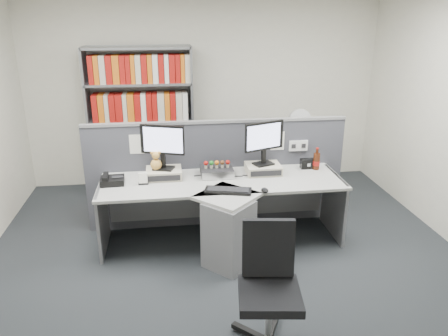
{
  "coord_description": "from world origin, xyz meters",
  "views": [
    {
      "loc": [
        -0.56,
        -3.53,
        2.44
      ],
      "look_at": [
        0.0,
        0.65,
        0.92
      ],
      "focal_mm": 35.26,
      "sensor_mm": 36.0,
      "label": 1
    }
  ],
  "objects": [
    {
      "name": "speaker",
      "position": [
        1.03,
        1.07,
        0.77
      ],
      "size": [
        0.16,
        0.09,
        0.11
      ],
      "primitive_type": "cube",
      "color": "black",
      "rests_on": "desk"
    },
    {
      "name": "office_chair",
      "position": [
        0.14,
        -0.8,
        0.51
      ],
      "size": [
        0.63,
        0.63,
        0.96
      ],
      "color": "silver",
      "rests_on": "ground"
    },
    {
      "name": "desk",
      "position": [
        0.0,
        0.6,
        0.46
      ],
      "size": [
        2.6,
        1.2,
        0.72
      ],
      "color": "#B1B1AB",
      "rests_on": "ground"
    },
    {
      "name": "shelving_unit",
      "position": [
        -0.9,
        2.44,
        0.98
      ],
      "size": [
        1.41,
        0.4,
        2.0
      ],
      "color": "gray",
      "rests_on": "ground"
    },
    {
      "name": "desk_calendar",
      "position": [
        -0.83,
        0.82,
        0.77
      ],
      "size": [
        0.1,
        0.08,
        0.12
      ],
      "color": "black",
      "rests_on": "desk"
    },
    {
      "name": "mouse",
      "position": [
        0.38,
        0.43,
        0.74
      ],
      "size": [
        0.07,
        0.11,
        0.04
      ],
      "primitive_type": "ellipsoid",
      "color": "black",
      "rests_on": "desk"
    },
    {
      "name": "plush_toy",
      "position": [
        -0.69,
        0.97,
        0.91
      ],
      "size": [
        0.12,
        0.12,
        0.21
      ],
      "color": "gold",
      "rests_on": "monitor_riser_left"
    },
    {
      "name": "monitor_left",
      "position": [
        -0.61,
        0.98,
        1.11
      ],
      "size": [
        0.46,
        0.21,
        0.49
      ],
      "color": "black",
      "rests_on": "monitor_riser_left"
    },
    {
      "name": "cola_bottle",
      "position": [
        1.11,
        1.02,
        0.82
      ],
      "size": [
        0.08,
        0.08,
        0.26
      ],
      "color": "#3F190A",
      "rests_on": "desk"
    },
    {
      "name": "monitor_right",
      "position": [
        0.49,
        0.98,
        1.11
      ],
      "size": [
        0.46,
        0.22,
        0.49
      ],
      "color": "black",
      "rests_on": "monitor_riser_right"
    },
    {
      "name": "figurines",
      "position": [
        -0.04,
        0.96,
        0.86
      ],
      "size": [
        0.29,
        0.05,
        0.09
      ],
      "color": "beige",
      "rests_on": "desktop_pc"
    },
    {
      "name": "desktop_pc",
      "position": [
        -0.04,
        0.98,
        0.77
      ],
      "size": [
        0.35,
        0.31,
        0.09
      ],
      "color": "black",
      "rests_on": "desk"
    },
    {
      "name": "ground",
      "position": [
        0.0,
        0.0,
        0.0
      ],
      "size": [
        5.5,
        5.5,
        0.0
      ],
      "primitive_type": "plane",
      "color": "#2C3033",
      "rests_on": "ground"
    },
    {
      "name": "desk_fan",
      "position": [
        1.2,
        1.99,
        1.02
      ],
      "size": [
        0.3,
        0.18,
        0.51
      ],
      "color": "white",
      "rests_on": "filing_cabinet"
    },
    {
      "name": "partition",
      "position": [
        0.0,
        1.25,
        0.65
      ],
      "size": [
        3.0,
        0.08,
        1.27
      ],
      "color": "#45464E",
      "rests_on": "ground"
    },
    {
      "name": "room_shell",
      "position": [
        0.0,
        0.0,
        1.79
      ],
      "size": [
        5.04,
        5.54,
        2.72
      ],
      "color": "silver",
      "rests_on": "ground"
    },
    {
      "name": "filing_cabinet",
      "position": [
        1.2,
        1.99,
        0.35
      ],
      "size": [
        0.45,
        0.61,
        0.7
      ],
      "color": "gray",
      "rests_on": "ground"
    },
    {
      "name": "keyboard",
      "position": [
        0.02,
        0.49,
        0.73
      ],
      "size": [
        0.5,
        0.28,
        0.03
      ],
      "color": "black",
      "rests_on": "desk"
    },
    {
      "name": "monitor_riser_left",
      "position": [
        -0.61,
        0.98,
        0.77
      ],
      "size": [
        0.38,
        0.31,
        0.1
      ],
      "color": "beige",
      "rests_on": "desk"
    },
    {
      "name": "monitor_riser_right",
      "position": [
        0.49,
        0.98,
        0.77
      ],
      "size": [
        0.38,
        0.31,
        0.1
      ],
      "color": "beige",
      "rests_on": "desk"
    },
    {
      "name": "desk_phone",
      "position": [
        -1.16,
        0.87,
        0.76
      ],
      "size": [
        0.25,
        0.23,
        0.11
      ],
      "color": "black",
      "rests_on": "desk"
    }
  ]
}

